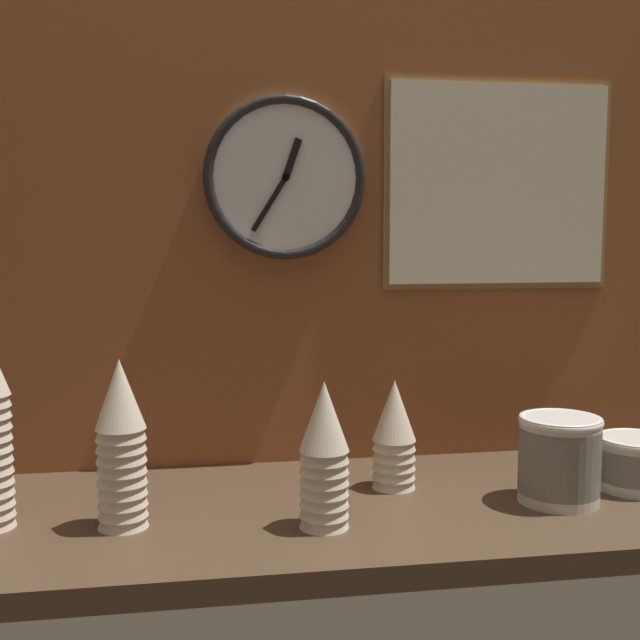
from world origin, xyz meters
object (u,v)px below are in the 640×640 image
Objects in this scene: bowl_stack_far_right at (636,461)px; wall_clock at (285,178)px; cup_stack_center at (324,455)px; bowl_stack_right at (559,458)px; menu_board at (498,185)px; cup_stack_center_right at (394,434)px; cup_stack_left at (121,444)px.

wall_clock is at bearing 157.10° from bowl_stack_far_right.
cup_stack_center is 42.63cm from bowl_stack_right.
menu_board is (42.18, 36.02, 44.30)cm from cup_stack_center.
wall_clock is at bearing -178.84° from menu_board.
cup_stack_center_right is 29.02cm from bowl_stack_right.
cup_stack_center reaches higher than cup_stack_center_right.
bowl_stack_far_right is (17.14, 4.29, -2.72)cm from bowl_stack_right.
cup_stack_center_right is at bearing -45.65° from wall_clock.
cup_stack_center_right is 0.63× the size of wall_clock.
cup_stack_center is at bearing -171.02° from bowl_stack_far_right.
cup_stack_center reaches higher than bowl_stack_far_right.
cup_stack_center_right is 56.31cm from menu_board.
cup_stack_left is 0.85× the size of wall_clock.
cup_stack_center is 0.87× the size of cup_stack_left.
cup_stack_left is at bearing -134.94° from wall_clock.
cup_stack_left is 60.58cm from wall_clock.
cup_stack_center_right is 1.40× the size of bowl_stack_far_right.
menu_board is (26.33, 18.85, 46.07)cm from cup_stack_center_right.
bowl_stack_far_right is (90.82, 4.12, -8.42)cm from cup_stack_left.
cup_stack_center is 1.56× the size of bowl_stack_right.
bowl_stack_right is 1.06× the size of bowl_stack_far_right.
cup_stack_center is 1.18× the size of cup_stack_center_right.
menu_board is at bearing 22.66° from cup_stack_left.
bowl_stack_right is at bearing -165.94° from bowl_stack_far_right.
cup_stack_left is 73.89cm from bowl_stack_right.
cup_stack_center is 60.39cm from bowl_stack_far_right.
cup_stack_left is 1.36× the size of cup_stack_center_right.
cup_stack_left is at bearing 170.56° from cup_stack_center.
cup_stack_center is 57.29cm from wall_clock.
cup_stack_center_right reaches higher than bowl_stack_far_right.
bowl_stack_right is 17.88cm from bowl_stack_far_right.
wall_clock is at bearing 145.57° from bowl_stack_right.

